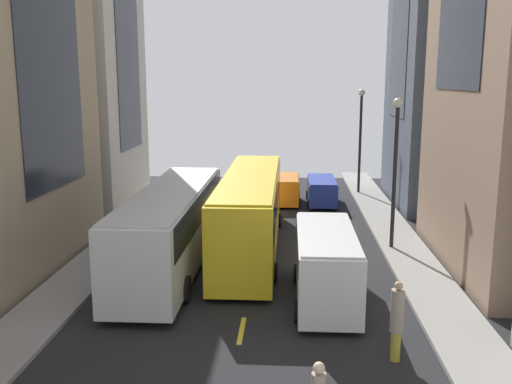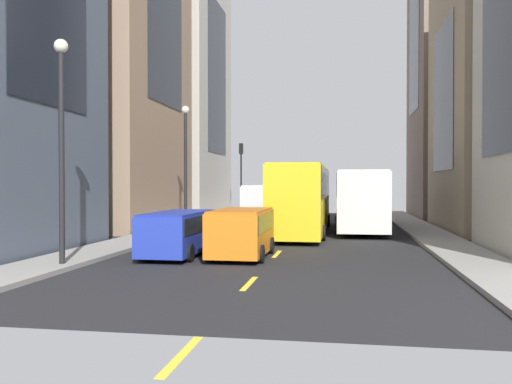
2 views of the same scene
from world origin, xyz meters
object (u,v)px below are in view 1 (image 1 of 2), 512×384
(city_bus_white, at_px, (172,221))
(car_blue_1, at_px, (322,189))
(streetcar_yellow, at_px, (251,205))
(delivery_van_white, at_px, (326,260))
(pedestrian_crossing_near, at_px, (397,319))
(car_orange_0, at_px, (284,188))

(city_bus_white, xyz_separation_m, car_blue_1, (6.99, 12.97, -1.05))
(streetcar_yellow, bearing_deg, car_blue_1, 69.45)
(delivery_van_white, height_order, pedestrian_crossing_near, delivery_van_white)
(car_orange_0, bearing_deg, pedestrian_crossing_near, -80.82)
(city_bus_white, height_order, delivery_van_white, city_bus_white)
(car_orange_0, distance_m, car_blue_1, 2.39)
(streetcar_yellow, height_order, pedestrian_crossing_near, streetcar_yellow)
(car_orange_0, xyz_separation_m, car_blue_1, (2.39, -0.02, -0.06))
(city_bus_white, xyz_separation_m, pedestrian_crossing_near, (7.97, -7.81, -0.75))
(city_bus_white, bearing_deg, streetcar_yellow, 40.57)
(delivery_van_white, bearing_deg, car_orange_0, 95.76)
(streetcar_yellow, bearing_deg, delivery_van_white, -62.91)
(streetcar_yellow, xyz_separation_m, car_orange_0, (1.47, 10.30, -1.10))
(streetcar_yellow, relative_size, delivery_van_white, 2.20)
(streetcar_yellow, bearing_deg, city_bus_white, -139.43)
(delivery_van_white, height_order, car_orange_0, delivery_van_white)
(city_bus_white, bearing_deg, car_orange_0, 70.48)
(streetcar_yellow, height_order, car_blue_1, streetcar_yellow)
(car_orange_0, distance_m, pedestrian_crossing_near, 21.06)
(streetcar_yellow, distance_m, car_blue_1, 11.04)
(car_orange_0, bearing_deg, delivery_van_white, -84.24)
(car_blue_1, bearing_deg, city_bus_white, -118.33)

